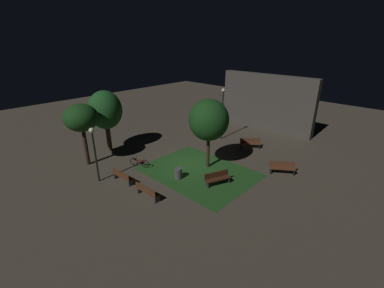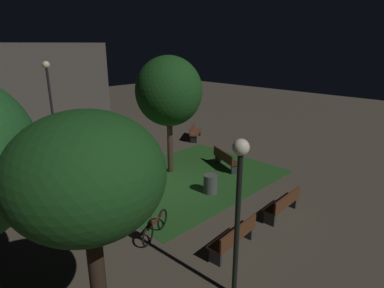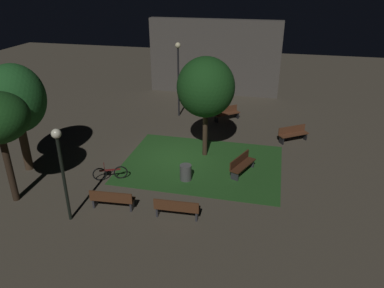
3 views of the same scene
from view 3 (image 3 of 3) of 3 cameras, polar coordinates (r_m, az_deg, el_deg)
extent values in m
plane|color=#4C4438|center=(19.36, -2.34, -2.17)|extent=(60.00, 60.00, 0.00)
cube|color=#23511E|center=(18.74, 1.54, -3.13)|extent=(7.96, 5.99, 0.01)
cube|color=#512D19|center=(15.54, -12.26, -8.32)|extent=(1.83, 0.61, 0.06)
cube|color=#512D19|center=(15.25, -12.61, -8.02)|extent=(1.80, 0.19, 0.40)
cube|color=#2D2D33|center=(15.95, -14.90, -8.70)|extent=(0.11, 0.39, 0.42)
cube|color=#2D2D33|center=(15.42, -9.36, -9.40)|extent=(0.11, 0.39, 0.42)
cube|color=#512D19|center=(14.69, -2.32, -9.86)|extent=(1.82, 0.57, 0.06)
cube|color=#512D19|center=(14.39, -2.52, -9.57)|extent=(1.80, 0.15, 0.40)
cube|color=#2D2D33|center=(14.99, -5.34, -10.26)|extent=(0.10, 0.39, 0.42)
cube|color=#2D2D33|center=(14.70, 0.80, -10.95)|extent=(0.10, 0.39, 0.42)
cube|color=brown|center=(24.36, 5.47, 4.75)|extent=(1.68, 1.53, 0.06)
cube|color=brown|center=(24.44, 5.22, 5.41)|extent=(1.41, 1.21, 0.40)
cube|color=black|center=(24.86, 7.01, 4.51)|extent=(0.31, 0.34, 0.42)
cube|color=black|center=(24.04, 3.82, 3.92)|extent=(0.31, 0.34, 0.42)
cube|color=#422314|center=(17.86, 7.97, -3.27)|extent=(1.13, 1.85, 0.06)
cube|color=#422314|center=(17.84, 7.42, -2.43)|extent=(0.74, 1.69, 0.40)
cube|color=#2D2D33|center=(18.61, 9.09, -2.96)|extent=(0.39, 0.22, 0.42)
cube|color=#2D2D33|center=(17.36, 6.67, -4.99)|extent=(0.39, 0.22, 0.42)
cube|color=brown|center=(21.86, 15.59, 1.48)|extent=(1.75, 1.43, 0.06)
cube|color=brown|center=(21.93, 15.33, 2.24)|extent=(1.51, 1.08, 0.40)
cube|color=black|center=(22.43, 17.16, 1.21)|extent=(0.29, 0.36, 0.42)
cube|color=black|center=(21.51, 13.80, 0.59)|extent=(0.29, 0.36, 0.42)
cylinder|color=#38281C|center=(19.08, 2.06, 2.29)|extent=(0.25, 0.25, 2.95)
ellipsoid|color=#194719|center=(18.33, 2.17, 8.86)|extent=(2.90, 2.90, 3.03)
cylinder|color=#423021|center=(19.44, -24.74, 0.25)|extent=(0.40, 0.40, 2.90)
ellipsoid|color=#1E5623|center=(18.72, -25.95, 6.40)|extent=(2.77, 2.77, 3.21)
cylinder|color=#2D2116|center=(16.94, -26.66, -3.37)|extent=(0.28, 0.28, 3.10)
cylinder|color=black|center=(14.65, -19.34, -5.39)|extent=(0.12, 0.12, 3.55)
sphere|color=#F2EDCC|center=(13.82, -20.46, 1.53)|extent=(0.36, 0.36, 0.36)
cylinder|color=black|center=(24.50, -2.13, 9.51)|extent=(0.12, 0.12, 4.60)
sphere|color=#F4E5B2|center=(23.96, -2.22, 15.17)|extent=(0.36, 0.36, 0.36)
cylinder|color=#4C4C4C|center=(17.19, -1.00, -4.46)|extent=(0.55, 0.55, 0.77)
torus|color=black|center=(17.63, -11.07, -4.37)|extent=(0.63, 0.32, 0.66)
torus|color=black|center=(17.68, -14.22, -4.61)|extent=(0.63, 0.32, 0.66)
cube|color=maroon|center=(17.56, -12.70, -3.98)|extent=(0.90, 0.43, 0.08)
cylinder|color=maroon|center=(17.47, -13.56, -3.41)|extent=(0.03, 0.03, 0.40)
cube|color=#4C4742|center=(29.57, 3.47, 13.36)|extent=(10.29, 0.80, 5.77)
camera|label=1|loc=(8.81, 81.68, 6.40)|focal=24.34mm
camera|label=2|loc=(14.60, -46.87, 4.69)|focal=29.94mm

